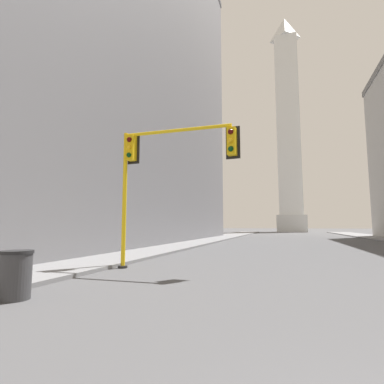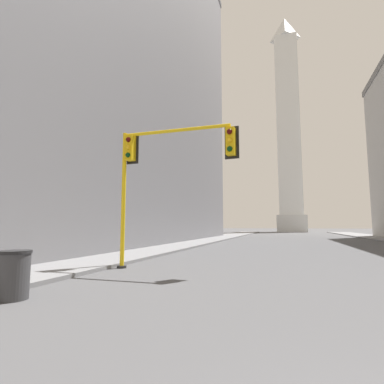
# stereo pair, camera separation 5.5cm
# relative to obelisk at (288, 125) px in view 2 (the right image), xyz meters

# --- Properties ---
(sidewalk_left) EXTENTS (5.00, 103.86, 0.15)m
(sidewalk_left) POSITION_rel_obelisk_xyz_m (-11.03, -55.39, -30.69)
(sidewalk_left) COLOR slate
(sidewalk_left) RESTS_ON ground_plane
(building_left) EXTENTS (19.35, 43.39, 42.87)m
(building_left) POSITION_rel_obelisk_xyz_m (-21.33, -59.18, -9.32)
(building_left) COLOR slate
(building_left) RESTS_ON ground_plane
(obelisk) EXTENTS (7.90, 7.90, 63.86)m
(obelisk) POSITION_rel_obelisk_xyz_m (0.00, 0.00, 0.00)
(obelisk) COLOR silver
(obelisk) RESTS_ON ground_plane
(traffic_light_near_left) EXTENTS (5.21, 0.52, 5.85)m
(traffic_light_near_left) POSITION_rel_obelisk_xyz_m (-6.52, -76.76, -26.30)
(traffic_light_near_left) COLOR yellow
(traffic_light_near_left) RESTS_ON ground_plane
(trash_bin) EXTENTS (0.75, 0.75, 1.17)m
(trash_bin) POSITION_rel_obelisk_xyz_m (-7.91, -82.33, -30.17)
(trash_bin) COLOR #38383A
(trash_bin) RESTS_ON ground_plane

